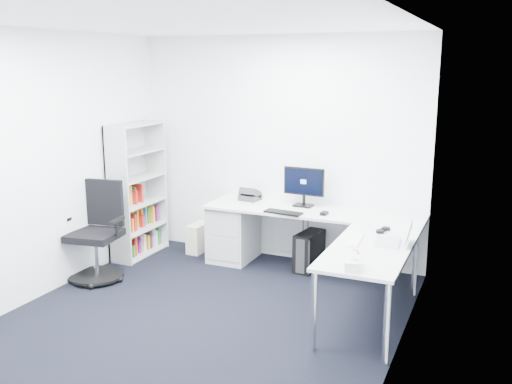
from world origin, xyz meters
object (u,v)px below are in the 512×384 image
at_px(l_desk, 302,249).
at_px(monitor, 304,187).
at_px(bookshelf, 138,190).
at_px(laptop, 388,231).
at_px(task_chair, 94,233).

xyz_separation_m(l_desk, monitor, (-0.15, 0.46, 0.60)).
relative_size(bookshelf, monitor, 3.37).
bearing_deg(laptop, l_desk, 145.63).
distance_m(monitor, laptop, 1.56).
distance_m(l_desk, bookshelf, 2.22).
bearing_deg(l_desk, bookshelf, 178.68).
xyz_separation_m(l_desk, task_chair, (-2.11, -0.88, 0.18)).
bearing_deg(task_chair, bookshelf, 85.76).
relative_size(l_desk, bookshelf, 1.51).
xyz_separation_m(task_chair, monitor, (1.96, 1.34, 0.42)).
height_order(l_desk, laptop, laptop).
bearing_deg(l_desk, task_chair, -157.38).
distance_m(task_chair, monitor, 2.41).
relative_size(l_desk, monitor, 5.10).
relative_size(monitor, laptop, 1.50).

